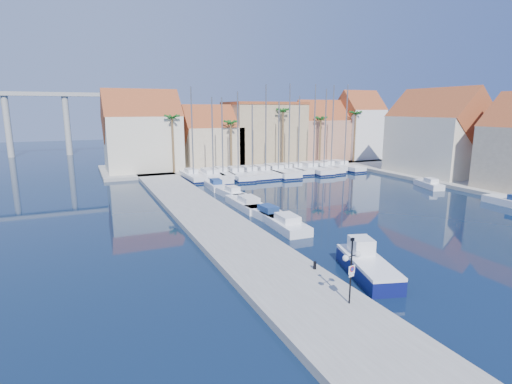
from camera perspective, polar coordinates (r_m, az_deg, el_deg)
ground at (r=31.95m, az=16.81°, el=-8.33°), size 260.00×260.00×0.00m
quay_west at (r=39.06m, az=-6.73°, el=-3.83°), size 6.00×77.00×0.50m
shore_north at (r=77.32m, az=-0.92°, el=4.02°), size 54.00×16.00×0.50m
shore_east at (r=64.96m, az=29.80°, el=0.95°), size 12.00×60.00×0.50m
lamp_post at (r=21.79m, az=13.48°, el=-9.53°), size 1.23×0.51×3.68m
bollard at (r=26.63m, az=8.40°, el=-10.32°), size 0.20×0.20×0.51m
fishing_boat at (r=27.50m, az=15.55°, el=-9.95°), size 3.79×6.63×2.20m
motorboat_west_0 at (r=36.76m, az=4.09°, el=-4.36°), size 2.54×7.10×1.40m
motorboat_west_1 at (r=39.88m, az=1.38°, el=-3.04°), size 2.44×6.04×1.40m
motorboat_west_2 at (r=44.05m, az=-1.35°, el=-1.61°), size 2.39×7.34×1.40m
motorboat_west_3 at (r=49.58m, az=-3.59°, el=-0.11°), size 2.20×5.60×1.40m
motorboat_west_4 at (r=54.80m, az=-5.86°, el=1.00°), size 2.09×5.66×1.40m
motorboat_east_1 at (r=60.23m, az=23.47°, el=1.05°), size 3.09×5.50×1.40m
sailboat_0 at (r=62.25m, az=-9.03°, el=2.34°), size 2.39×8.42×13.92m
sailboat_1 at (r=61.71m, az=-6.29°, el=2.26°), size 3.25×11.59×12.41m
sailboat_2 at (r=63.76m, az=-4.86°, el=2.64°), size 2.73×8.46×12.43m
sailboat_3 at (r=63.35m, az=-2.70°, el=2.58°), size 3.63×10.66×13.29m
sailboat_4 at (r=64.24m, az=-0.73°, el=2.71°), size 2.71×9.97×11.39m
sailboat_5 at (r=65.11m, az=1.16°, el=2.87°), size 2.95×9.72×14.45m
sailboat_6 at (r=66.36m, az=2.94°, el=2.97°), size 3.38×12.03×11.91m
sailboat_7 at (r=67.75m, az=4.48°, el=3.23°), size 2.62×8.39×14.71m
sailboat_8 at (r=68.80m, az=5.85°, el=3.30°), size 2.67×8.60×12.84m
sailboat_9 at (r=69.72m, az=7.92°, el=3.34°), size 3.23×10.79×14.70m
sailboat_10 at (r=70.72m, az=9.39°, el=3.43°), size 3.37×9.82×14.02m
sailboat_11 at (r=72.76m, az=10.47°, el=3.66°), size 2.45×8.20×14.72m
sailboat_12 at (r=73.44m, az=12.21°, el=3.63°), size 3.12×9.90×14.79m
building_0 at (r=70.33m, az=-15.92°, el=7.93°), size 12.30×9.00×13.50m
building_1 at (r=73.09m, az=-6.45°, el=7.47°), size 10.30×8.00×11.00m
building_2 at (r=77.96m, az=1.12°, el=8.52°), size 14.20×10.20×11.50m
building_3 at (r=82.93m, az=9.03°, el=8.30°), size 10.30×8.00×12.00m
building_4 at (r=87.30m, az=14.44°, el=8.97°), size 8.30×8.00×14.00m
building_6 at (r=69.88m, az=24.39°, el=7.32°), size 9.00×14.30×13.50m
palm_0 at (r=66.01m, az=-11.91°, el=10.13°), size 2.60×2.60×10.15m
palm_1 at (r=68.86m, az=-3.61°, el=9.63°), size 2.60×2.60×9.15m
palm_2 at (r=72.91m, az=3.90°, el=11.22°), size 2.60×2.60×11.15m
palm_3 at (r=76.99m, az=9.24°, el=10.08°), size 2.60×2.60×9.65m
palm_4 at (r=81.61m, az=14.05°, el=10.63°), size 2.60×2.60×10.65m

